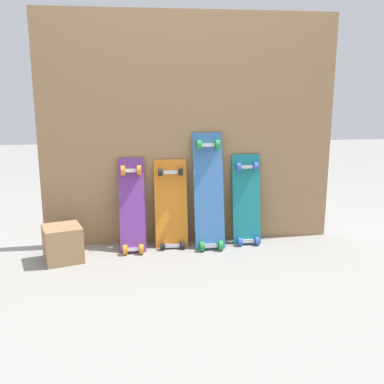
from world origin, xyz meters
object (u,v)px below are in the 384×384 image
(wooden_crate, at_px, (63,244))
(skateboard_teal, at_px, (247,204))
(skateboard_orange, at_px, (171,209))
(skateboard_purple, at_px, (132,210))
(skateboard_blue, at_px, (209,195))

(wooden_crate, bearing_deg, skateboard_teal, 9.16)
(skateboard_teal, height_order, wooden_crate, skateboard_teal)
(skateboard_orange, relative_size, wooden_crate, 2.94)
(skateboard_purple, xyz_separation_m, wooden_crate, (-0.45, -0.16, -0.17))
(skateboard_orange, height_order, skateboard_teal, skateboard_teal)
(skateboard_orange, xyz_separation_m, wooden_crate, (-0.72, -0.20, -0.15))
(skateboard_teal, relative_size, wooden_crate, 3.03)
(skateboard_purple, xyz_separation_m, skateboard_blue, (0.54, 0.00, 0.08))
(skateboard_blue, height_order, wooden_crate, skateboard_blue)
(skateboard_purple, bearing_deg, skateboard_teal, 2.93)
(skateboard_purple, bearing_deg, skateboard_blue, 0.38)
(skateboard_orange, distance_m, skateboard_teal, 0.55)
(skateboard_purple, distance_m, skateboard_blue, 0.54)
(skateboard_teal, bearing_deg, wooden_crate, -170.84)
(wooden_crate, bearing_deg, skateboard_blue, 9.57)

